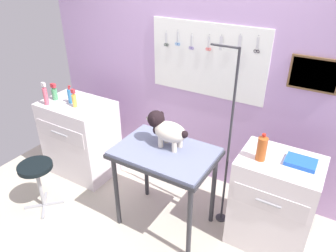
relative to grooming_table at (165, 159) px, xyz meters
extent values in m
cube|color=#BDB5A1|center=(-0.11, -0.35, -0.79)|extent=(4.40, 4.00, 0.04)
cube|color=#BB97CB|center=(-0.11, 0.93, 0.38)|extent=(4.00, 0.06, 2.30)
cube|color=white|center=(-0.04, 0.89, 0.68)|extent=(1.27, 0.02, 0.75)
cylinder|color=gray|center=(-0.51, 0.88, 0.92)|extent=(0.01, 0.02, 0.01)
cube|color=silver|center=(-0.52, 0.87, 0.85)|extent=(0.01, 0.00, 0.11)
cube|color=silver|center=(-0.51, 0.87, 0.85)|extent=(0.01, 0.00, 0.11)
torus|color=black|center=(-0.53, 0.87, 0.78)|extent=(0.03, 0.01, 0.03)
torus|color=black|center=(-0.50, 0.87, 0.78)|extent=(0.03, 0.01, 0.03)
cylinder|color=gray|center=(-0.37, 0.88, 0.95)|extent=(0.01, 0.02, 0.01)
cube|color=silver|center=(-0.38, 0.87, 0.88)|extent=(0.01, 0.00, 0.11)
cube|color=silver|center=(-0.37, 0.87, 0.88)|extent=(0.01, 0.00, 0.11)
torus|color=#336EBE|center=(-0.39, 0.87, 0.80)|extent=(0.03, 0.01, 0.03)
torus|color=#336EBE|center=(-0.36, 0.87, 0.80)|extent=(0.03, 0.01, 0.03)
cylinder|color=gray|center=(-0.21, 0.88, 0.93)|extent=(0.01, 0.02, 0.01)
cube|color=silver|center=(-0.22, 0.87, 0.86)|extent=(0.01, 0.00, 0.11)
cube|color=silver|center=(-0.21, 0.87, 0.86)|extent=(0.01, 0.00, 0.11)
torus|color=#5A469C|center=(-0.23, 0.87, 0.78)|extent=(0.03, 0.01, 0.03)
torus|color=#5A469C|center=(-0.20, 0.87, 0.78)|extent=(0.03, 0.01, 0.03)
cylinder|color=gray|center=(-0.02, 0.88, 0.94)|extent=(0.01, 0.02, 0.01)
cube|color=silver|center=(-0.03, 0.87, 0.87)|extent=(0.01, 0.00, 0.11)
cube|color=silver|center=(-0.02, 0.87, 0.87)|extent=(0.01, 0.00, 0.11)
torus|color=red|center=(-0.04, 0.87, 0.80)|extent=(0.03, 0.01, 0.03)
torus|color=red|center=(-0.01, 0.87, 0.80)|extent=(0.03, 0.01, 0.03)
cylinder|color=gray|center=(0.11, 0.88, 0.95)|extent=(0.01, 0.02, 0.01)
cube|color=silver|center=(0.11, 0.87, 0.88)|extent=(0.03, 0.01, 0.13)
cylinder|color=gray|center=(0.29, 0.88, 0.98)|extent=(0.01, 0.02, 0.01)
cube|color=silver|center=(0.29, 0.87, 0.91)|extent=(0.03, 0.01, 0.13)
cylinder|color=gray|center=(0.46, 0.88, 0.99)|extent=(0.01, 0.02, 0.01)
cube|color=silver|center=(0.45, 0.87, 0.92)|extent=(0.01, 0.00, 0.11)
cube|color=silver|center=(0.46, 0.87, 0.92)|extent=(0.01, 0.00, 0.11)
torus|color=black|center=(0.45, 0.87, 0.85)|extent=(0.03, 0.01, 0.03)
torus|color=black|center=(0.47, 0.87, 0.85)|extent=(0.03, 0.01, 0.03)
cube|color=brown|center=(0.98, 0.89, 0.72)|extent=(0.42, 0.02, 0.30)
cube|color=#A4884A|center=(0.98, 0.88, 0.72)|extent=(0.38, 0.01, 0.27)
cylinder|color=#2D2D33|center=(-0.39, -0.25, -0.37)|extent=(0.04, 0.04, 0.81)
cylinder|color=#2D2D33|center=(0.39, -0.25, -0.37)|extent=(0.04, 0.04, 0.81)
cylinder|color=#2D2D33|center=(-0.39, 0.25, -0.37)|extent=(0.04, 0.04, 0.81)
cylinder|color=#2D2D33|center=(0.39, 0.25, -0.37)|extent=(0.04, 0.04, 0.81)
cube|color=#2D2D33|center=(0.00, 0.00, 0.05)|extent=(0.91, 0.62, 0.03)
cube|color=slate|center=(0.00, 0.00, 0.08)|extent=(0.88, 0.60, 0.03)
cylinder|color=#2D2D33|center=(0.47, 0.33, -0.76)|extent=(0.11, 0.11, 0.01)
cylinder|color=#2D2D33|center=(0.47, 0.33, 0.12)|extent=(0.02, 0.02, 1.78)
cylinder|color=#2D2D33|center=(0.35, 0.33, 1.00)|extent=(0.24, 0.02, 0.02)
cylinder|color=beige|center=(-0.06, 0.03, 0.15)|extent=(0.05, 0.05, 0.10)
cylinder|color=beige|center=(-0.06, 0.13, 0.15)|extent=(0.05, 0.05, 0.10)
cylinder|color=beige|center=(0.08, 0.03, 0.15)|extent=(0.05, 0.05, 0.10)
cylinder|color=beige|center=(0.09, 0.12, 0.15)|extent=(0.05, 0.05, 0.10)
ellipsoid|color=beige|center=(0.01, 0.08, 0.25)|extent=(0.32, 0.21, 0.18)
ellipsoid|color=black|center=(-0.10, 0.08, 0.24)|extent=(0.12, 0.14, 0.10)
sphere|color=black|center=(-0.14, 0.08, 0.34)|extent=(0.16, 0.16, 0.16)
ellipsoid|color=beige|center=(-0.21, 0.09, 0.32)|extent=(0.07, 0.06, 0.05)
sphere|color=black|center=(-0.24, 0.09, 0.32)|extent=(0.02, 0.02, 0.02)
ellipsoid|color=black|center=(-0.13, 0.02, 0.35)|extent=(0.05, 0.04, 0.09)
ellipsoid|color=black|center=(-0.12, 0.15, 0.35)|extent=(0.05, 0.04, 0.09)
sphere|color=black|center=(0.15, 0.07, 0.27)|extent=(0.07, 0.07, 0.07)
cube|color=silver|center=(-1.33, 0.24, -0.31)|extent=(0.80, 0.56, 0.92)
cube|color=silver|center=(-1.33, -0.04, -0.11)|extent=(0.70, 0.01, 0.18)
cylinder|color=#99999E|center=(-1.33, -0.05, -0.11)|extent=(0.24, 0.02, 0.02)
cube|color=silver|center=(0.94, 0.31, -0.32)|extent=(0.68, 0.52, 0.91)
cube|color=silver|center=(0.94, 0.05, -0.12)|extent=(0.60, 0.01, 0.18)
cylinder|color=#99999E|center=(0.94, 0.04, -0.12)|extent=(0.20, 0.02, 0.02)
cylinder|color=#9E9EA3|center=(-1.24, -0.48, -0.52)|extent=(0.04, 0.04, 0.50)
cube|color=#9E9EA3|center=(-1.17, -0.41, -0.76)|extent=(0.17, 0.17, 0.02)
cube|color=#9E9EA3|center=(-1.32, -0.41, -0.76)|extent=(0.17, 0.17, 0.02)
cube|color=#9E9EA3|center=(-1.32, -0.56, -0.76)|extent=(0.17, 0.17, 0.02)
cube|color=#9E9EA3|center=(-1.17, -0.56, -0.76)|extent=(0.17, 0.17, 0.02)
cylinder|color=black|center=(-1.24, -0.48, -0.25)|extent=(0.34, 0.34, 0.04)
cylinder|color=teal|center=(-1.38, 0.22, 0.23)|extent=(0.05, 0.05, 0.16)
cylinder|color=red|center=(-1.38, 0.22, 0.33)|extent=(0.02, 0.02, 0.03)
cube|color=red|center=(-1.37, 0.22, 0.35)|extent=(0.03, 0.01, 0.01)
cylinder|color=#CE586D|center=(-1.57, 0.05, 0.25)|extent=(0.05, 0.05, 0.19)
cylinder|color=#CE586D|center=(-1.57, 0.05, 0.36)|extent=(0.02, 0.02, 0.02)
cube|color=silver|center=(-1.57, 0.05, 0.39)|extent=(0.04, 0.03, 0.04)
cylinder|color=gold|center=(-1.26, 0.17, 0.22)|extent=(0.05, 0.05, 0.14)
cylinder|color=gold|center=(-1.26, 0.17, 0.30)|extent=(0.02, 0.02, 0.02)
cube|color=red|center=(-1.26, 0.17, 0.34)|extent=(0.05, 0.03, 0.04)
cylinder|color=#4B9B64|center=(-1.60, 0.19, 0.22)|extent=(0.06, 0.06, 0.13)
cylinder|color=#4B9B64|center=(-1.60, 0.19, 0.29)|extent=(0.03, 0.03, 0.02)
cube|color=red|center=(-1.60, 0.19, 0.32)|extent=(0.06, 0.03, 0.04)
cylinder|color=#B7521F|center=(0.78, 0.24, 0.24)|extent=(0.08, 0.08, 0.21)
cone|color=#B7521F|center=(0.78, 0.24, 0.35)|extent=(0.08, 0.08, 0.02)
cylinder|color=red|center=(0.78, 0.24, 0.37)|extent=(0.03, 0.03, 0.02)
cube|color=blue|center=(1.08, 0.34, 0.16)|extent=(0.24, 0.18, 0.04)
camera|label=1|loc=(1.23, -2.00, 1.65)|focal=33.71mm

